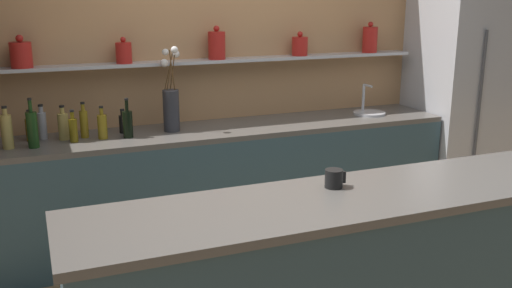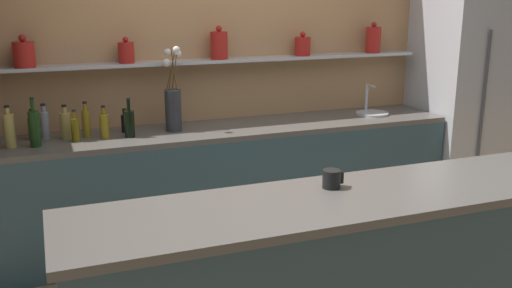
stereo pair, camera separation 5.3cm
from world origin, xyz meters
name	(u,v)px [view 2 (the right image)]	position (x,y,z in m)	size (l,w,h in m)	color
back_wall_unit	(224,71)	(0.00, 1.60, 1.30)	(5.20, 0.28, 2.60)	tan
back_counter_unit	(227,184)	(-0.11, 1.24, 0.46)	(3.62, 0.62, 0.92)	#334C56
refrigerator	(468,100)	(2.16, 1.20, 0.99)	(0.87, 0.73, 1.98)	#B7B7BC
flower_vase	(173,103)	(-0.51, 1.28, 1.13)	(0.15, 0.17, 0.63)	#2D2D33
sink_fixture	(372,111)	(1.20, 1.25, 0.95)	(0.27, 0.27, 0.25)	#B7B7BC
bottle_spirit_0	(45,124)	(-1.41, 1.37, 1.03)	(0.06, 0.06, 0.25)	gray
bottle_oil_1	(33,128)	(-1.50, 1.35, 1.01)	(0.06, 0.06, 0.22)	brown
bottle_oil_2	(75,129)	(-1.22, 1.21, 1.01)	(0.06, 0.06, 0.23)	brown
bottle_wine_3	(129,123)	(-0.85, 1.19, 1.02)	(0.07, 0.07, 0.29)	black
bottle_oil_4	(104,125)	(-1.02, 1.23, 1.01)	(0.07, 0.07, 0.24)	olive
bottle_spirit_5	(66,125)	(-1.28, 1.30, 1.02)	(0.07, 0.07, 0.25)	tan
bottle_sauce_6	(125,123)	(-0.86, 1.35, 0.99)	(0.06, 0.06, 0.18)	black
bottle_wine_7	(35,128)	(-1.48, 1.15, 1.05)	(0.07, 0.07, 0.34)	#193814
bottle_oil_8	(86,123)	(-1.14, 1.31, 1.03)	(0.06, 0.06, 0.26)	olive
bottle_spirit_9	(9,130)	(-1.64, 1.19, 1.04)	(0.07, 0.07, 0.29)	tan
coffee_mug	(332,179)	(-0.16, -0.55, 1.06)	(0.11, 0.09, 0.09)	black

